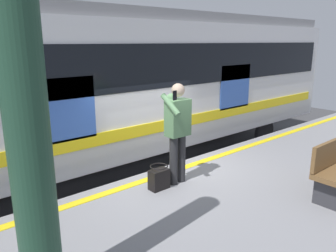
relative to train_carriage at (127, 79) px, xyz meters
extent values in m
plane|color=#3D3D3F|center=(0.61, 2.10, -2.45)|extent=(25.47, 25.47, 0.00)
cube|color=gray|center=(0.61, 4.08, -1.97)|extent=(16.98, 3.96, 0.96)
cube|color=yellow|center=(0.61, 2.40, -1.49)|extent=(16.64, 0.16, 0.01)
cube|color=slate|center=(0.61, 0.71, -2.37)|extent=(22.07, 0.08, 0.16)
cube|color=slate|center=(0.61, -0.72, -2.37)|extent=(22.07, 0.08, 0.16)
cube|color=silver|center=(0.00, -0.01, -0.10)|extent=(12.96, 2.96, 2.79)
cube|color=gray|center=(0.00, -0.01, 1.41)|extent=(12.70, 2.72, 0.24)
cube|color=black|center=(0.00, 1.49, 0.38)|extent=(12.31, 0.03, 0.90)
cube|color=yellow|center=(0.00, 1.49, -0.87)|extent=(12.31, 0.03, 0.24)
cube|color=#3359B2|center=(-2.27, 1.49, -0.24)|extent=(1.13, 0.02, 1.09)
cube|color=#3359B2|center=(2.27, 1.49, -0.24)|extent=(1.13, 0.02, 1.09)
cylinder|color=black|center=(-4.21, 1.18, -1.87)|extent=(0.84, 0.12, 0.84)
cylinder|color=black|center=(-4.21, -1.19, -1.87)|extent=(0.84, 0.12, 0.84)
cylinder|color=#262628|center=(0.81, 2.82, -1.07)|extent=(0.14, 0.14, 0.84)
cylinder|color=#262628|center=(0.99, 2.82, -1.07)|extent=(0.14, 0.14, 0.84)
cube|color=#4C724C|center=(0.90, 2.82, -0.34)|extent=(0.40, 0.24, 0.61)
sphere|color=#4C724C|center=(0.90, 2.66, -0.06)|extent=(0.20, 0.20, 0.20)
sphere|color=beige|center=(0.90, 2.82, 0.11)|extent=(0.22, 0.22, 0.22)
cylinder|color=#4C724C|center=(0.65, 2.82, -0.40)|extent=(0.09, 0.09, 0.55)
cylinder|color=#4C724C|center=(1.13, 2.90, -0.09)|extent=(0.09, 0.42, 0.33)
cube|color=black|center=(1.13, 3.00, 0.07)|extent=(0.07, 0.02, 0.15)
cube|color=black|center=(1.31, 2.81, -1.32)|extent=(0.33, 0.19, 0.33)
torus|color=black|center=(1.31, 2.81, -1.10)|extent=(0.30, 0.30, 0.02)
cylinder|color=#1E3F2D|center=(3.65, 4.00, 0.49)|extent=(0.36, 0.36, 3.96)
cube|color=#333338|center=(-0.17, 4.89, -1.27)|extent=(0.06, 0.40, 0.45)
camera|label=1|loc=(4.48, 6.75, 0.88)|focal=35.42mm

